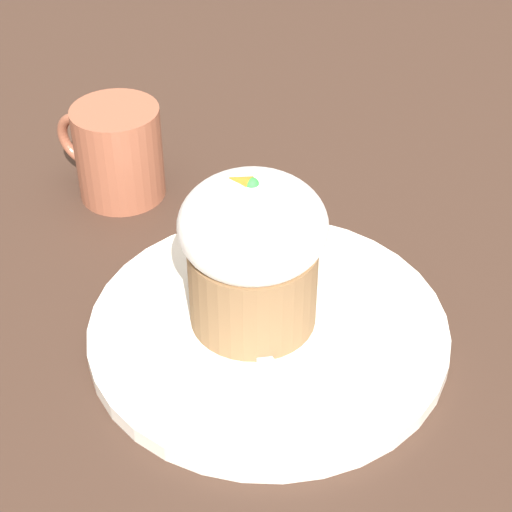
{
  "coord_description": "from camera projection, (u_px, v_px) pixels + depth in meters",
  "views": [
    {
      "loc": [
        -0.21,
        0.38,
        0.42
      ],
      "look_at": [
        0.01,
        -0.0,
        0.06
      ],
      "focal_mm": 60.0,
      "sensor_mm": 36.0,
      "label": 1
    }
  ],
  "objects": [
    {
      "name": "carrot_cake",
      "position": [
        256.0,
        248.0,
        0.57
      ],
      "size": [
        0.1,
        0.1,
        0.12
      ],
      "color": "olive",
      "rests_on": "dessert_plate"
    },
    {
      "name": "ground_plane",
      "position": [
        268.0,
        336.0,
        0.61
      ],
      "size": [
        4.0,
        4.0,
        0.0
      ],
      "primitive_type": "plane",
      "color": "#3D281E"
    },
    {
      "name": "spoon",
      "position": [
        247.0,
        336.0,
        0.58
      ],
      "size": [
        0.13,
        0.09,
        0.01
      ],
      "color": "#B7B7BC",
      "rests_on": "dessert_plate"
    },
    {
      "name": "dessert_plate",
      "position": [
        268.0,
        330.0,
        0.6
      ],
      "size": [
        0.25,
        0.25,
        0.01
      ],
      "color": "white",
      "rests_on": "ground_plane"
    },
    {
      "name": "coffee_cup",
      "position": [
        117.0,
        152.0,
        0.72
      ],
      "size": [
        0.1,
        0.07,
        0.08
      ],
      "color": "#9E563D",
      "rests_on": "ground_plane"
    }
  ]
}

